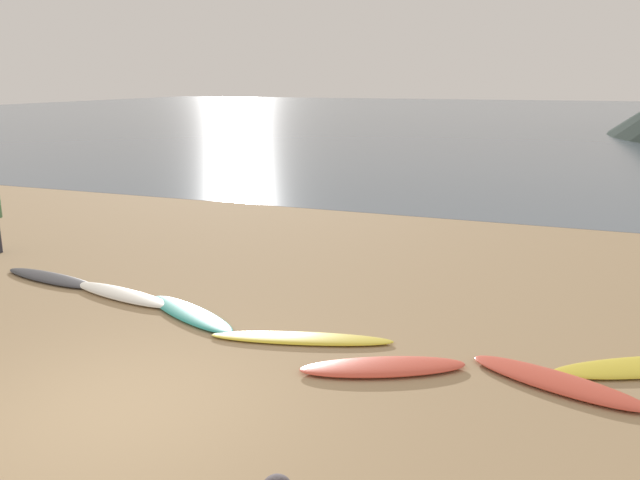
% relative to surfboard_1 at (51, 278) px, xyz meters
% --- Properties ---
extents(ground_plane, '(120.00, 120.00, 0.20)m').
position_rel_surfboard_1_xyz_m(ground_plane, '(4.22, 6.46, -0.14)').
color(ground_plane, tan).
rests_on(ground_plane, ground).
extents(ocean_water, '(140.00, 100.00, 0.01)m').
position_rel_surfboard_1_xyz_m(ocean_water, '(4.22, 57.88, -0.04)').
color(ocean_water, slate).
rests_on(ocean_water, ground).
extents(surfboard_1, '(2.35, 0.87, 0.08)m').
position_rel_surfboard_1_xyz_m(surfboard_1, '(0.00, 0.00, 0.00)').
color(surfboard_1, '#333338').
rests_on(surfboard_1, ground).
extents(surfboard_2, '(2.40, 0.99, 0.09)m').
position_rel_surfboard_1_xyz_m(surfboard_2, '(1.83, -0.32, 0.01)').
color(surfboard_2, silver).
rests_on(surfboard_2, ground).
extents(surfboard_3, '(2.20, 1.46, 0.08)m').
position_rel_surfboard_1_xyz_m(surfboard_3, '(3.39, -0.68, 0.00)').
color(surfboard_3, teal).
rests_on(surfboard_3, ground).
extents(surfboard_4, '(2.64, 1.13, 0.07)m').
position_rel_surfboard_1_xyz_m(surfboard_4, '(5.39, -0.96, -0.00)').
color(surfboard_4, yellow).
rests_on(surfboard_4, ground).
extents(surfboard_5, '(2.18, 1.45, 0.10)m').
position_rel_surfboard_1_xyz_m(surfboard_5, '(6.72, -1.47, 0.01)').
color(surfboard_5, '#D84C38').
rests_on(surfboard_5, ground).
extents(surfboard_6, '(2.22, 1.30, 0.09)m').
position_rel_surfboard_1_xyz_m(surfboard_6, '(8.78, -1.12, 0.01)').
color(surfboard_6, '#D84C38').
rests_on(surfboard_6, ground).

